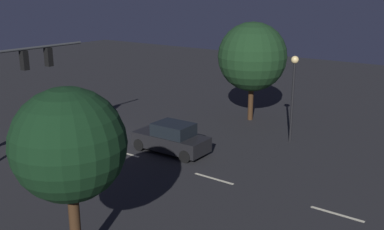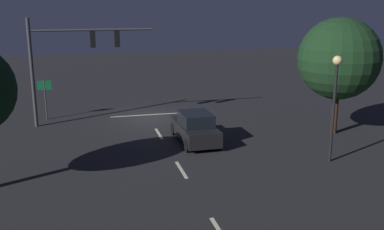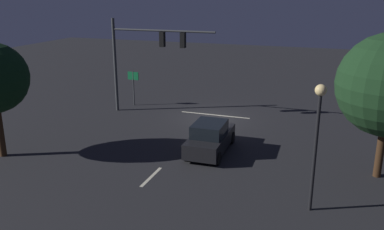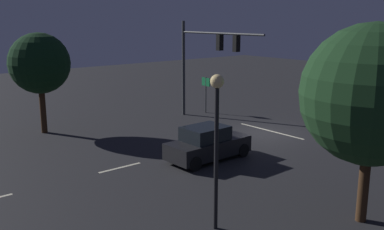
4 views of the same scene
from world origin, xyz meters
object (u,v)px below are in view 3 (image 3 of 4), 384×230
object	(u,v)px
car_approaching	(210,138)
route_sign	(133,81)
traffic_signal_assembly	(145,50)
street_lamp_left_kerb	(318,125)

from	to	relation	value
car_approaching	route_sign	size ratio (longest dim) A/B	1.67
traffic_signal_assembly	car_approaching	xyz separation A→B (m)	(-6.41, 5.50, -3.76)
traffic_signal_assembly	car_approaching	bearing A→B (deg)	139.36
car_approaching	street_lamp_left_kerb	bearing A→B (deg)	140.61
traffic_signal_assembly	route_sign	bearing A→B (deg)	-41.38
traffic_signal_assembly	route_sign	size ratio (longest dim) A/B	2.85
car_approaching	street_lamp_left_kerb	size ratio (longest dim) A/B	0.85
traffic_signal_assembly	route_sign	xyz separation A→B (m)	(1.86, -1.64, -2.66)
car_approaching	route_sign	xyz separation A→B (m)	(8.27, -7.14, 1.10)
street_lamp_left_kerb	traffic_signal_assembly	bearing A→B (deg)	-40.06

